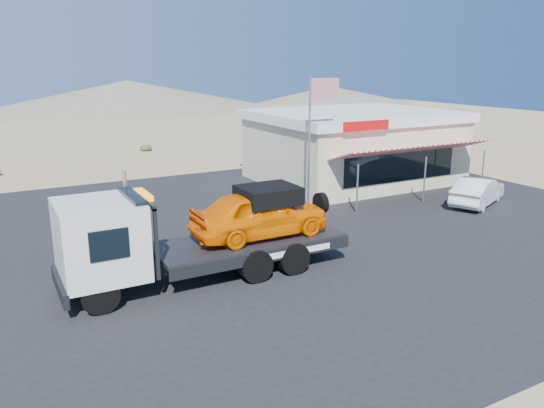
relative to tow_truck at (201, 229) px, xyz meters
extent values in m
plane|color=#A1845B|center=(2.25, 0.28, -1.58)|extent=(120.00, 120.00, 0.00)
cube|color=black|center=(4.25, 3.28, -1.57)|extent=(32.00, 24.00, 0.02)
cylinder|color=black|center=(-3.28, -1.02, -1.05)|extent=(1.02, 0.31, 1.02)
cylinder|color=black|center=(-3.28, 1.02, -1.05)|extent=(1.02, 0.31, 1.02)
cylinder|color=black|center=(1.32, -1.02, -1.05)|extent=(1.02, 0.56, 1.02)
cylinder|color=black|center=(1.32, 1.02, -1.05)|extent=(1.02, 0.56, 1.02)
cylinder|color=black|center=(2.65, -1.02, -1.05)|extent=(1.02, 0.56, 1.02)
cylinder|color=black|center=(2.65, 1.02, -1.05)|extent=(1.02, 0.56, 1.02)
cube|color=black|center=(0.50, 0.00, -0.90)|extent=(8.39, 1.02, 0.31)
cube|color=silver|center=(-2.97, 0.00, 0.18)|extent=(2.25, 2.40, 2.15)
cube|color=black|center=(-2.00, 0.00, 0.89)|extent=(0.36, 2.05, 0.92)
cube|color=black|center=(-1.69, 0.00, 0.12)|extent=(0.10, 2.25, 2.05)
cube|color=orange|center=(-1.69, 0.00, 1.30)|extent=(0.26, 1.23, 0.15)
cube|color=black|center=(1.63, 0.00, -0.62)|extent=(6.14, 2.35, 0.15)
imported|color=#FF6F00|center=(2.04, 0.00, 0.23)|extent=(4.50, 1.81, 1.53)
cube|color=black|center=(2.35, 0.00, 0.81)|extent=(1.84, 1.53, 0.56)
imported|color=silver|center=(14.60, 1.99, -0.90)|extent=(4.23, 2.90, 1.32)
cube|color=#BCAE8E|center=(12.75, 9.28, 0.14)|extent=(10.00, 8.00, 3.40)
cube|color=white|center=(12.75, 9.28, 2.09)|extent=(10.40, 8.40, 0.50)
cube|color=red|center=(10.25, 5.02, 2.09)|extent=(2.60, 0.12, 0.45)
cube|color=black|center=(12.75, 5.26, -0.06)|extent=(7.00, 0.06, 1.60)
cube|color=red|center=(12.75, 4.38, 0.89)|extent=(9.00, 1.73, 0.61)
cylinder|color=#99999E|center=(8.75, 3.58, -0.46)|extent=(0.08, 0.08, 2.20)
cylinder|color=#99999E|center=(12.75, 3.58, -0.46)|extent=(0.08, 0.08, 2.20)
cylinder|color=#99999E|center=(16.75, 3.58, -0.46)|extent=(0.08, 0.08, 2.20)
cylinder|color=#99999E|center=(6.95, 4.78, 1.44)|extent=(0.10, 0.10, 6.00)
cube|color=#B20C14|center=(7.70, 4.78, 3.84)|extent=(1.50, 0.02, 0.90)
ellipsoid|color=#353B1F|center=(5.29, 25.16, -1.34)|extent=(0.91, 0.91, 0.49)
cone|color=#726B59|center=(12.25, 58.28, 0.52)|extent=(44.00, 44.00, 4.20)
cone|color=#726B59|center=(42.25, 54.28, -0.08)|extent=(32.00, 32.00, 3.00)
camera|label=1|loc=(-5.49, -14.59, 4.94)|focal=35.00mm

